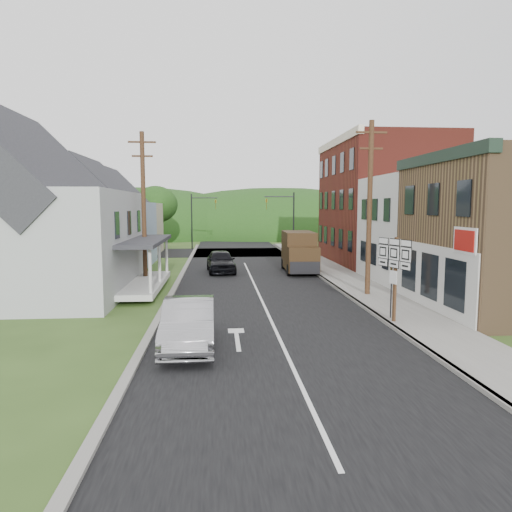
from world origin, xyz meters
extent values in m
plane|color=#2D4719|center=(0.00, 0.00, 0.00)|extent=(120.00, 120.00, 0.00)
cube|color=black|center=(0.00, 10.00, 0.00)|extent=(9.00, 90.00, 0.02)
cube|color=black|center=(0.00, 27.00, 0.00)|extent=(60.00, 9.00, 0.02)
cube|color=slate|center=(5.90, 8.00, 0.07)|extent=(2.80, 55.00, 0.15)
cube|color=slate|center=(4.55, 8.00, 0.07)|extent=(0.20, 55.00, 0.15)
cube|color=slate|center=(-4.65, 8.00, 0.06)|extent=(0.30, 55.00, 0.12)
cube|color=silver|center=(11.30, 7.50, 3.25)|extent=(8.00, 7.00, 6.50)
cube|color=maroon|center=(11.30, 17.00, 5.00)|extent=(8.00, 12.00, 10.00)
cube|color=#AAADAF|center=(-12.00, 6.00, 2.75)|extent=(10.00, 12.00, 5.50)
cube|color=#96ABCC|center=(-11.00, 17.00, 2.50)|extent=(7.00, 8.00, 5.00)
cube|color=#C2B796|center=(-11.50, 26.00, 2.50)|extent=(7.00, 8.00, 5.00)
cylinder|color=#472D19|center=(5.60, 3.50, 4.50)|extent=(0.26, 0.26, 9.00)
cube|color=#472D19|center=(5.60, 3.50, 8.40)|extent=(1.60, 0.10, 0.10)
cube|color=#472D19|center=(5.60, 3.50, 7.60)|extent=(1.20, 0.10, 0.10)
cylinder|color=#472D19|center=(-6.50, 8.00, 4.50)|extent=(0.26, 0.26, 9.00)
cube|color=#472D19|center=(-6.50, 8.00, 8.40)|extent=(1.60, 0.10, 0.10)
cube|color=#472D19|center=(-6.50, 8.00, 7.60)|extent=(1.20, 0.10, 0.10)
cylinder|color=black|center=(5.00, 23.50, 3.00)|extent=(0.14, 0.14, 6.00)
cylinder|color=black|center=(3.60, 23.50, 5.60)|extent=(2.80, 0.10, 0.10)
imported|color=olive|center=(2.40, 23.50, 4.90)|extent=(0.16, 0.20, 1.00)
cylinder|color=black|center=(-5.00, 30.50, 3.00)|extent=(0.14, 0.14, 6.00)
cylinder|color=black|center=(-3.60, 30.50, 5.60)|extent=(2.80, 0.10, 0.10)
imported|color=olive|center=(-2.40, 30.50, 4.90)|extent=(0.16, 0.20, 1.00)
cylinder|color=#382616|center=(-19.00, 20.00, 2.38)|extent=(0.36, 0.36, 4.76)
ellipsoid|color=#163510|center=(-19.00, 20.00, 5.95)|extent=(5.80, 5.80, 4.93)
cylinder|color=#382616|center=(-9.00, 32.00, 1.96)|extent=(0.36, 0.36, 3.92)
ellipsoid|color=#163510|center=(-9.00, 32.00, 4.90)|extent=(4.80, 4.80, 4.08)
ellipsoid|color=#163510|center=(0.00, 55.00, 0.00)|extent=(90.00, 30.00, 16.00)
imported|color=#9E9DA1|center=(-3.14, -4.40, 0.79)|extent=(1.76, 4.83, 1.58)
imported|color=black|center=(-1.98, 12.89, 0.80)|extent=(2.23, 4.80, 1.59)
cube|color=black|center=(3.62, 12.97, 1.58)|extent=(2.22, 4.04, 2.62)
cube|color=black|center=(3.54, 10.62, 1.13)|extent=(2.13, 1.52, 1.71)
cube|color=black|center=(3.54, 10.80, 1.85)|extent=(1.93, 1.15, 0.05)
cube|color=black|center=(3.51, 9.86, 0.68)|extent=(1.99, 0.21, 0.81)
cylinder|color=black|center=(2.59, 10.75, 0.41)|extent=(0.28, 0.82, 0.81)
cylinder|color=black|center=(4.49, 10.68, 0.41)|extent=(0.28, 0.82, 0.81)
cylinder|color=black|center=(2.73, 14.35, 0.41)|extent=(0.28, 0.82, 0.81)
cylinder|color=black|center=(4.62, 14.28, 0.41)|extent=(0.28, 0.82, 0.81)
cube|color=#472D19|center=(4.80, -2.17, 1.83)|extent=(0.13, 0.13, 3.35)
cube|color=black|center=(4.75, -2.18, 2.88)|extent=(0.61, 1.84, 0.08)
cube|color=silver|center=(4.91, -2.83, 3.31)|extent=(0.18, 0.51, 0.21)
cube|color=silver|center=(4.91, -2.83, 2.88)|extent=(0.19, 0.55, 0.53)
cube|color=silver|center=(4.91, -2.83, 2.45)|extent=(0.18, 0.51, 0.27)
cube|color=silver|center=(4.71, -2.19, 3.31)|extent=(0.18, 0.51, 0.21)
cube|color=silver|center=(4.71, -2.19, 2.88)|extent=(0.19, 0.55, 0.53)
cube|color=silver|center=(4.71, -2.19, 2.45)|extent=(0.18, 0.51, 0.27)
cube|color=silver|center=(4.51, -1.55, 3.31)|extent=(0.18, 0.51, 0.21)
cube|color=silver|center=(4.51, -1.55, 2.88)|extent=(0.19, 0.55, 0.53)
cube|color=silver|center=(4.51, -1.55, 2.45)|extent=(0.18, 0.51, 0.27)
cube|color=silver|center=(4.71, -2.19, 1.92)|extent=(0.15, 0.42, 0.53)
cylinder|color=black|center=(4.88, -1.60, 1.26)|extent=(0.07, 0.07, 2.22)
cube|color=black|center=(4.82, -1.60, 2.19)|extent=(0.22, 0.62, 0.65)
cube|color=#EFA40C|center=(4.83, -1.60, 2.19)|extent=(0.21, 0.56, 0.59)
camera|label=1|loc=(-2.13, -19.40, 4.70)|focal=32.00mm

